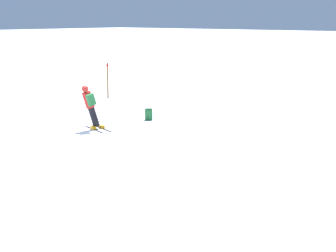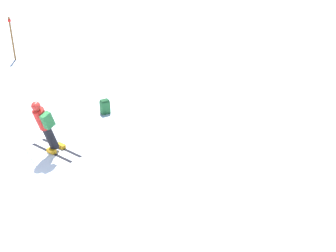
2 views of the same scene
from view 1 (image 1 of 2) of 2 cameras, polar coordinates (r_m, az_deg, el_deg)
The scene contains 4 objects.
ground_plane at distance 21.56m, azimuth -9.10°, elevation -0.68°, with size 300.00×300.00×0.00m, color white.
skier at distance 21.88m, azimuth -7.89°, elevation 2.14°, with size 1.44×1.76×1.79m.
spare_backpack at distance 23.87m, azimuth -1.98°, elevation 1.18°, with size 0.37×0.36×0.50m.
trail_marker at distance 30.50m, azimuth -6.15°, elevation 4.81°, with size 0.13×0.13×1.91m.
Camera 1 is at (13.58, 16.17, 4.33)m, focal length 60.00 mm.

